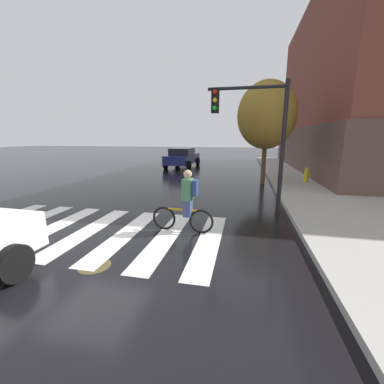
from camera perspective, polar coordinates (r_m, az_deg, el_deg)
The scene contains 8 objects.
ground_plane at distance 7.24m, azimuth -22.70°, elevation -8.46°, with size 120.00×120.00×0.00m, color black.
crosswalk_stripes at distance 7.27m, azimuth -23.16°, elevation -8.35°, with size 7.19×3.69×0.01m.
manhole_cover at distance 5.38m, azimuth -22.06°, elevation -15.83°, with size 0.64×0.64×0.01m, color #473D1E.
sedan_mid at distance 20.95m, azimuth -2.26°, elevation 8.19°, with size 2.39×4.80×1.63m.
cyclist at distance 6.37m, azimuth -1.27°, elevation -2.30°, with size 1.71×0.37×1.69m.
traffic_light_near at distance 8.15m, azimuth 15.03°, elevation 14.89°, with size 2.47×0.28×4.20m.
fire_hydrant at distance 14.42m, azimuth 25.41°, elevation 3.68°, with size 0.33×0.22×0.78m.
street_tree_near at distance 13.70m, azimuth 17.23°, elevation 16.90°, with size 3.02×3.02×5.37m.
Camera 1 is at (4.02, -5.48, 2.49)m, focal length 22.57 mm.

